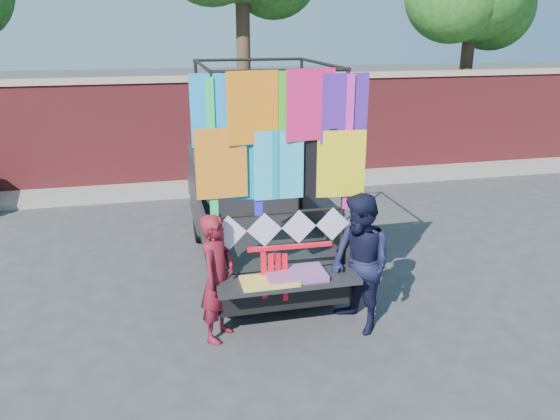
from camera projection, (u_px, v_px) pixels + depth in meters
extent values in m
plane|color=#38383A|center=(276.00, 318.00, 7.41)|extent=(90.00, 90.00, 0.00)
cube|color=maroon|center=(213.00, 132.00, 13.45)|extent=(30.00, 0.35, 2.50)
cube|color=tan|center=(211.00, 78.00, 13.03)|extent=(30.00, 0.45, 0.12)
cube|color=gray|center=(219.00, 186.00, 13.19)|extent=(30.00, 1.20, 0.12)
cylinder|color=#38281C|center=(244.00, 66.00, 14.30)|extent=(0.36, 0.36, 5.46)
cylinder|color=#38281C|center=(465.00, 79.00, 15.85)|extent=(0.36, 0.36, 4.55)
sphere|color=#185017|center=(493.00, 8.00, 15.78)|extent=(2.40, 2.40, 2.40)
cylinder|color=black|center=(200.00, 224.00, 9.93)|extent=(0.22, 0.65, 0.65)
cylinder|color=black|center=(219.00, 290.00, 7.48)|extent=(0.22, 0.65, 0.65)
cylinder|color=black|center=(282.00, 218.00, 10.26)|extent=(0.22, 0.65, 0.65)
cylinder|color=black|center=(325.00, 279.00, 7.81)|extent=(0.22, 0.65, 0.65)
cube|color=black|center=(256.00, 240.00, 8.77)|extent=(1.67, 4.14, 0.30)
cube|color=black|center=(265.00, 241.00, 8.00)|extent=(1.77, 2.26, 0.10)
cube|color=black|center=(205.00, 232.00, 7.74)|extent=(0.06, 2.26, 0.44)
cube|color=black|center=(322.00, 222.00, 8.12)|extent=(0.06, 2.26, 0.44)
cube|color=black|center=(251.00, 204.00, 8.96)|extent=(1.77, 0.06, 0.44)
cube|color=black|center=(242.00, 185.00, 9.82)|extent=(1.77, 1.58, 1.23)
cube|color=#8C9EAD|center=(245.00, 170.00, 9.28)|extent=(1.58, 0.06, 0.54)
cube|color=#8C9EAD|center=(235.00, 165.00, 10.44)|extent=(1.58, 0.10, 0.69)
cube|color=black|center=(233.00, 182.00, 10.90)|extent=(1.72, 0.89, 0.54)
cube|color=black|center=(288.00, 280.00, 6.73)|extent=(1.77, 0.54, 0.06)
cube|color=black|center=(283.00, 299.00, 7.06)|extent=(1.82, 0.15, 0.18)
cylinder|color=black|center=(215.00, 179.00, 6.46)|extent=(0.05, 0.05, 2.46)
cylinder|color=black|center=(199.00, 143.00, 8.36)|extent=(0.05, 0.05, 2.46)
cylinder|color=black|center=(344.00, 171.00, 6.81)|extent=(0.05, 0.05, 2.46)
cylinder|color=black|center=(301.00, 139.00, 8.71)|extent=(0.05, 0.05, 2.46)
cylinder|color=black|center=(281.00, 71.00, 6.24)|extent=(1.67, 0.04, 0.04)
cylinder|color=black|center=(249.00, 60.00, 8.14)|extent=(1.67, 0.04, 0.04)
cylinder|color=black|center=(202.00, 65.00, 7.01)|extent=(0.04, 2.12, 0.04)
cylinder|color=black|center=(322.00, 63.00, 7.36)|extent=(0.04, 2.12, 0.04)
cylinder|color=black|center=(281.00, 213.00, 6.79)|extent=(1.67, 0.04, 0.04)
cube|color=#1987E5|center=(219.00, 112.00, 6.20)|extent=(0.61, 0.01, 0.84)
cube|color=orange|center=(251.00, 111.00, 6.25)|extent=(0.61, 0.01, 0.84)
cube|color=#37D024|center=(282.00, 110.00, 6.36)|extent=(0.61, 0.01, 0.84)
cube|color=#F41B67|center=(313.00, 109.00, 6.41)|extent=(0.61, 0.01, 0.84)
cube|color=#5421A5|center=(342.00, 108.00, 6.52)|extent=(0.61, 0.01, 0.84)
cube|color=orange|center=(221.00, 167.00, 6.37)|extent=(0.61, 0.01, 0.84)
cube|color=#0B8AA7|center=(252.00, 165.00, 6.49)|extent=(0.61, 0.01, 0.84)
cube|color=#31C0E8|center=(282.00, 164.00, 6.53)|extent=(0.61, 0.01, 0.84)
cube|color=black|center=(311.00, 161.00, 6.65)|extent=(0.61, 0.01, 0.84)
cube|color=yellow|center=(341.00, 161.00, 6.69)|extent=(0.61, 0.01, 0.84)
cube|color=#1BDC61|center=(212.00, 151.00, 6.31)|extent=(0.10, 0.01, 1.67)
cube|color=#F128B9|center=(349.00, 144.00, 6.67)|extent=(0.10, 0.01, 1.67)
cube|color=#241CFF|center=(258.00, 149.00, 6.42)|extent=(0.10, 0.01, 1.67)
cube|color=silver|center=(229.00, 233.00, 6.69)|extent=(0.45, 0.01, 0.45)
cube|color=silver|center=(264.00, 230.00, 6.78)|extent=(0.45, 0.01, 0.45)
cube|color=silver|center=(299.00, 227.00, 6.88)|extent=(0.45, 0.01, 0.45)
cube|color=silver|center=(333.00, 224.00, 6.98)|extent=(0.45, 0.01, 0.45)
cube|color=#F83747|center=(295.00, 274.00, 6.73)|extent=(0.74, 0.44, 0.08)
cube|color=#E8CA49|center=(269.00, 281.00, 6.59)|extent=(0.69, 0.39, 0.04)
imported|color=maroon|center=(218.00, 278.00, 6.71)|extent=(0.66, 0.72, 1.65)
imported|color=black|center=(360.00, 264.00, 6.90)|extent=(0.91, 1.04, 1.81)
cube|color=#F90D1E|center=(290.00, 247.00, 6.69)|extent=(1.06, 0.09, 0.04)
cube|color=#F90D1E|center=(264.00, 275.00, 6.71)|extent=(0.07, 0.02, 0.62)
cube|color=#F90D1E|center=(271.00, 276.00, 6.74)|extent=(0.07, 0.02, 0.62)
cube|color=#F90D1E|center=(278.00, 276.00, 6.76)|extent=(0.07, 0.02, 0.62)
cube|color=#F90D1E|center=(285.00, 277.00, 6.79)|extent=(0.07, 0.02, 0.62)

